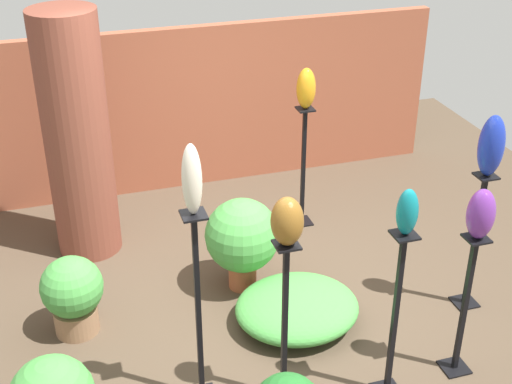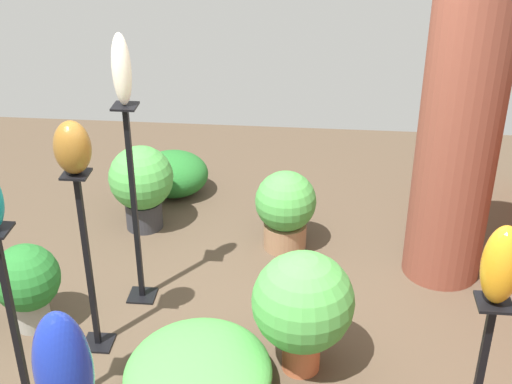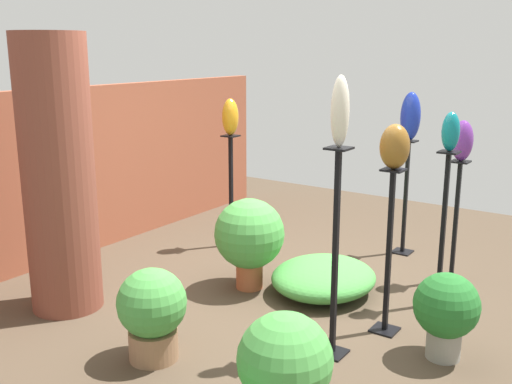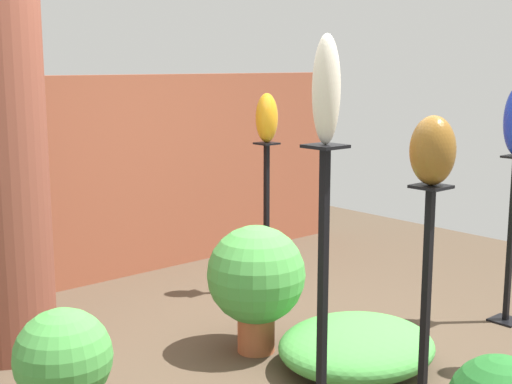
{
  "view_description": "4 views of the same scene",
  "coord_description": "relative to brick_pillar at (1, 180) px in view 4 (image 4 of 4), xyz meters",
  "views": [
    {
      "loc": [
        -1.43,
        -4.62,
        3.77
      ],
      "look_at": [
        0.04,
        0.07,
        1.1
      ],
      "focal_mm": 50.0,
      "sensor_mm": 36.0,
      "label": 1
    },
    {
      "loc": [
        3.6,
        0.41,
        3.22
      ],
      "look_at": [
        -0.2,
        0.06,
        1.18
      ],
      "focal_mm": 50.0,
      "sensor_mm": 36.0,
      "label": 2
    },
    {
      "loc": [
        -4.26,
        -2.65,
        2.19
      ],
      "look_at": [
        -0.08,
        0.23,
        0.96
      ],
      "focal_mm": 42.0,
      "sensor_mm": 36.0,
      "label": 3
    },
    {
      "loc": [
        -2.95,
        -2.99,
        1.89
      ],
      "look_at": [
        -0.28,
        0.04,
        1.16
      ],
      "focal_mm": 50.0,
      "sensor_mm": 36.0,
      "label": 4
    }
  ],
  "objects": [
    {
      "name": "ground_plane",
      "position": [
        1.22,
        -1.43,
        -1.16
      ],
      "size": [
        8.0,
        8.0,
        0.0
      ],
      "primitive_type": "plane",
      "color": "#4C3D2D"
    },
    {
      "name": "brick_wall_back",
      "position": [
        1.22,
        1.03,
        -0.26
      ],
      "size": [
        5.6,
        0.12,
        1.79
      ],
      "primitive_type": "cube",
      "color": "#9E5138",
      "rests_on": "ground"
    },
    {
      "name": "brick_pillar",
      "position": [
        0.0,
        0.0,
        0.0
      ],
      "size": [
        0.59,
        0.59,
        2.31
      ],
      "primitive_type": "cylinder",
      "color": "brown",
      "rests_on": "ground"
    },
    {
      "name": "pedestal_bronze",
      "position": [
        1.12,
        -2.45,
        -0.55
      ],
      "size": [
        0.2,
        0.2,
        1.31
      ],
      "color": "black",
      "rests_on": "ground"
    },
    {
      "name": "pedestal_ivory",
      "position": [
        0.56,
        -2.27,
        -0.44
      ],
      "size": [
        0.2,
        0.2,
        1.53
      ],
      "color": "black",
      "rests_on": "ground"
    },
    {
      "name": "pedestal_amber",
      "position": [
        2.11,
        -0.18,
        -0.58
      ],
      "size": [
        0.2,
        0.2,
        1.26
      ],
      "color": "black",
      "rests_on": "ground"
    },
    {
      "name": "pedestal_cobalt",
      "position": [
        2.98,
        -1.87,
        -0.59
      ],
      "size": [
        0.2,
        0.2,
        1.24
      ],
      "color": "black",
      "rests_on": "ground"
    },
    {
      "name": "art_vase_bronze",
      "position": [
        1.12,
        -2.45,
        0.32
      ],
      "size": [
        0.21,
        0.22,
        0.33
      ],
      "primitive_type": "ellipsoid",
      "color": "brown",
      "rests_on": "pedestal_bronze"
    },
    {
      "name": "art_vase_ivory",
      "position": [
        0.56,
        -2.27,
        0.62
      ],
      "size": [
        0.13,
        0.13,
        0.48
      ],
      "primitive_type": "ellipsoid",
      "color": "beige",
      "rests_on": "pedestal_ivory"
    },
    {
      "name": "art_vase_amber",
      "position": [
        2.11,
        -0.18,
        0.3
      ],
      "size": [
        0.18,
        0.18,
        0.4
      ],
      "primitive_type": "ellipsoid",
      "color": "orange",
      "rests_on": "pedestal_amber"
    },
    {
      "name": "potted_plant_walkway_edge",
      "position": [
        -0.23,
        -1.25,
        -0.78
      ],
      "size": [
        0.5,
        0.5,
        0.68
      ],
      "color": "#936B4C",
      "rests_on": "ground"
    },
    {
      "name": "potted_plant_mid_right",
      "position": [
        1.23,
        -1.06,
        -0.65
      ],
      "size": [
        0.65,
        0.65,
        0.85
      ],
      "color": "#B25B38",
      "rests_on": "ground"
    },
    {
      "name": "foliage_bed_east",
      "position": [
        1.51,
        -1.69,
        -1.01
      ],
      "size": [
        1.03,
        0.92,
        0.3
      ],
      "primitive_type": "ellipsoid",
      "color": "#479942",
      "rests_on": "ground"
    }
  ]
}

